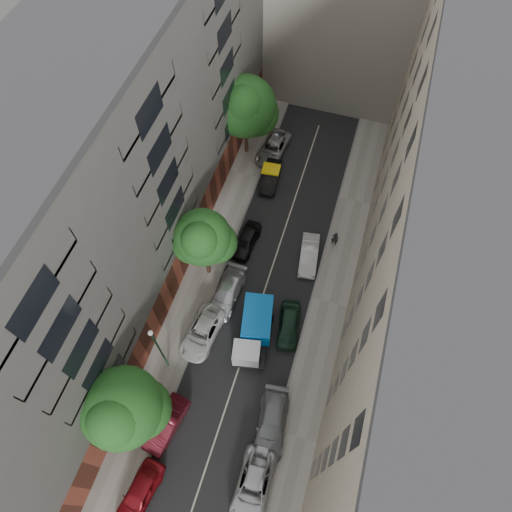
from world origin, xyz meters
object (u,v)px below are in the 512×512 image
at_px(tarp_truck, 254,330).
at_px(car_right_3, 309,255).
at_px(pedestrian, 335,239).
at_px(car_left_4, 246,240).
at_px(car_right_1, 272,424).
at_px(tree_mid, 203,240).
at_px(car_right_2, 289,325).
at_px(car_left_6, 273,148).
at_px(lamp_post, 158,346).
at_px(tree_far, 246,109).
at_px(tree_near, 123,410).
at_px(car_left_1, 166,424).
at_px(car_right_0, 253,486).
at_px(car_left_0, 139,493).
at_px(car_left_2, 202,332).
at_px(car_left_3, 227,292).
at_px(car_left_5, 271,177).

xyz_separation_m(tarp_truck, car_right_3, (2.42, 8.21, -0.68)).
relative_size(tarp_truck, pedestrian, 3.40).
distance_m(car_left_4, car_right_1, 15.60).
bearing_deg(tree_mid, car_right_2, -19.99).
height_order(car_left_6, lamp_post, lamp_post).
bearing_deg(tree_far, tree_near, -88.29).
distance_m(car_left_1, lamp_post, 5.88).
bearing_deg(car_right_0, car_right_1, 87.16).
bearing_deg(car_left_0, car_left_2, 97.47).
bearing_deg(lamp_post, car_right_2, 35.12).
relative_size(car_left_2, tree_far, 0.58).
height_order(car_left_3, car_left_5, car_left_3).
relative_size(car_right_2, lamp_post, 0.59).
relative_size(car_left_3, car_right_1, 0.97).
relative_size(car_left_4, tree_mid, 0.52).
height_order(tarp_truck, pedestrian, tarp_truck).
distance_m(car_left_0, tree_far, 32.02).
bearing_deg(car_right_0, car_left_2, 125.86).
bearing_deg(car_left_6, car_right_0, -70.53).
bearing_deg(car_left_2, car_left_5, 93.16).
xyz_separation_m(car_left_4, car_left_5, (0.07, 7.60, 0.00)).
bearing_deg(car_left_1, car_left_3, 95.37).
xyz_separation_m(tarp_truck, car_left_5, (-3.18, 15.61, -0.68)).
bearing_deg(pedestrian, tree_far, -30.94).
height_order(car_left_2, car_left_4, car_left_4).
xyz_separation_m(tarp_truck, car_left_3, (-3.18, 2.70, -0.66)).
xyz_separation_m(car_left_3, tree_near, (-2.51, -11.71, 5.02)).
relative_size(car_left_0, car_right_2, 1.05).
height_order(car_left_1, tree_far, tree_far).
distance_m(tarp_truck, car_right_1, 7.00).
bearing_deg(lamp_post, tarp_truck, 36.84).
height_order(car_left_5, pedestrian, pedestrian).
xyz_separation_m(car_right_3, tree_mid, (-7.81, -3.93, 4.77)).
height_order(car_right_0, tree_mid, tree_mid).
bearing_deg(tarp_truck, car_right_0, -84.37).
bearing_deg(car_right_0, car_left_3, 114.05).
relative_size(car_left_0, tree_near, 0.52).
bearing_deg(tree_mid, tree_near, -91.28).
bearing_deg(car_right_0, tree_near, 169.41).
bearing_deg(pedestrian, car_right_1, 92.90).
xyz_separation_m(car_right_1, tree_near, (-8.91, -2.82, 5.00)).
height_order(tarp_truck, car_right_1, tarp_truck).
bearing_deg(car_left_5, car_right_3, -57.60).
bearing_deg(tree_far, car_left_6, 15.65).
height_order(car_right_3, tree_mid, tree_mid).
bearing_deg(car_left_1, car_left_5, 97.57).
bearing_deg(car_left_3, car_left_5, 93.12).
relative_size(tarp_truck, car_left_3, 1.16).
bearing_deg(car_right_3, car_right_1, -94.93).
bearing_deg(car_left_4, car_left_3, -84.65).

